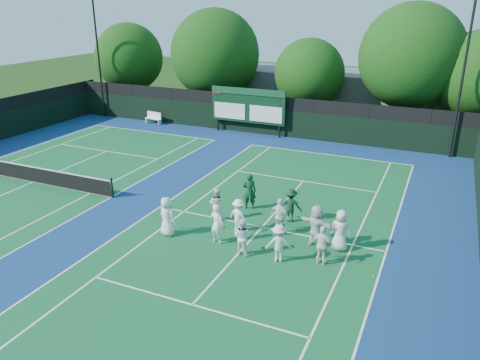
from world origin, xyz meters
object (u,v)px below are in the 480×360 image
at_px(tennis_net, 32,174).
at_px(coach_left, 249,191).
at_px(scoreboard, 248,106).
at_px(bench, 154,117).

distance_m(tennis_net, coach_left, 12.76).
bearing_deg(scoreboard, bench, -178.55).
relative_size(scoreboard, tennis_net, 0.53).
bearing_deg(coach_left, scoreboard, -86.73).
height_order(tennis_net, bench, tennis_net).
distance_m(scoreboard, tennis_net, 16.26).
distance_m(scoreboard, coach_left, 14.13).
bearing_deg(tennis_net, coach_left, 7.65).
distance_m(tennis_net, bench, 14.45).
xyz_separation_m(tennis_net, bench, (-1.52, 14.37, 0.03)).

